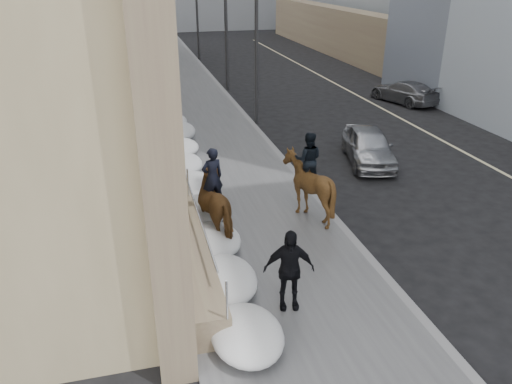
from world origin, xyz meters
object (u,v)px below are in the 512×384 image
(mounted_horse_left, at_px, (220,203))
(car_grey, at_px, (404,92))
(car_silver, at_px, (368,146))
(mounted_horse_right, at_px, (308,183))
(pedestrian, at_px, (289,270))

(mounted_horse_left, bearing_deg, car_grey, -149.97)
(mounted_horse_left, relative_size, car_silver, 0.64)
(mounted_horse_right, relative_size, pedestrian, 1.36)
(mounted_horse_left, relative_size, car_grey, 0.60)
(pedestrian, xyz_separation_m, car_silver, (6.06, 8.38, -0.39))
(mounted_horse_left, bearing_deg, mounted_horse_right, 177.45)
(mounted_horse_left, distance_m, car_grey, 18.86)
(mounted_horse_left, xyz_separation_m, car_silver, (6.94, 4.73, -0.47))
(mounted_horse_left, distance_m, car_silver, 8.42)
(mounted_horse_left, bearing_deg, pedestrian, 88.83)
(mounted_horse_left, height_order, car_silver, mounted_horse_left)
(mounted_horse_left, xyz_separation_m, car_grey, (13.38, 13.28, -0.54))
(pedestrian, height_order, car_grey, pedestrian)
(mounted_horse_right, bearing_deg, mounted_horse_left, 31.77)
(car_grey, bearing_deg, mounted_horse_right, 33.92)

